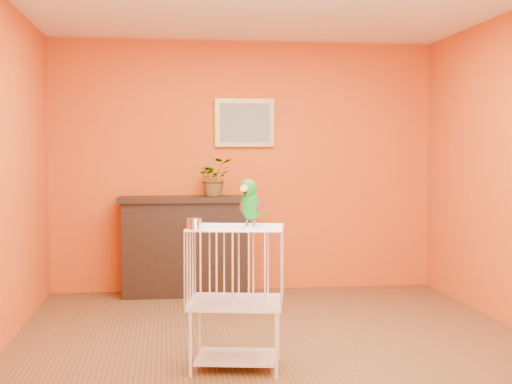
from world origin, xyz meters
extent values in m
plane|color=brown|center=(0.00, 0.00, 0.00)|extent=(4.50, 4.50, 0.00)
plane|color=#D65514|center=(0.00, 2.25, 1.30)|extent=(4.00, 0.00, 4.00)
plane|color=#D65514|center=(0.00, -2.25, 1.30)|extent=(4.00, 0.00, 4.00)
cube|color=black|center=(-0.62, 2.02, 0.47)|extent=(1.26, 0.42, 0.94)
cube|color=black|center=(-0.62, 2.02, 0.97)|extent=(1.34, 0.48, 0.05)
cube|color=black|center=(-0.62, 1.83, 0.47)|extent=(0.88, 0.02, 0.47)
cube|color=maroon|center=(-0.88, 1.97, 0.37)|extent=(0.05, 0.19, 0.29)
cube|color=#2D5229|center=(-0.80, 1.97, 0.37)|extent=(0.05, 0.19, 0.29)
cube|color=maroon|center=(-0.71, 1.97, 0.37)|extent=(0.05, 0.19, 0.29)
cube|color=#2D5229|center=(-0.60, 1.97, 0.37)|extent=(0.05, 0.19, 0.29)
cube|color=maroon|center=(-0.50, 1.97, 0.37)|extent=(0.05, 0.19, 0.29)
imported|color=#26722D|center=(-0.33, 2.07, 1.15)|extent=(0.44, 0.47, 0.30)
cube|color=#AD903E|center=(0.00, 2.22, 1.75)|extent=(0.62, 0.03, 0.50)
cube|color=gray|center=(0.00, 2.21, 1.75)|extent=(0.52, 0.01, 0.40)
cube|color=white|center=(-0.36, -0.52, 0.07)|extent=(0.58, 0.49, 0.02)
cube|color=white|center=(-0.36, -0.52, 0.44)|extent=(0.68, 0.57, 0.04)
cube|color=white|center=(-0.36, -0.52, 0.94)|extent=(0.68, 0.57, 0.01)
cylinder|color=white|center=(-0.67, -0.68, 0.21)|extent=(0.02, 0.02, 0.42)
cylinder|color=white|center=(-0.13, -0.78, 0.21)|extent=(0.02, 0.02, 0.42)
cylinder|color=white|center=(-0.59, -0.27, 0.21)|extent=(0.02, 0.02, 0.42)
cylinder|color=white|center=(-0.05, -0.37, 0.21)|extent=(0.02, 0.02, 0.42)
cylinder|color=silver|center=(-0.64, -0.65, 0.98)|extent=(0.10, 0.10, 0.07)
cylinder|color=#59544C|center=(-0.28, -0.47, 0.96)|extent=(0.01, 0.01, 0.05)
cylinder|color=#59544C|center=(-0.24, -0.50, 0.96)|extent=(0.01, 0.01, 0.05)
ellipsoid|color=#07821E|center=(-0.26, -0.48, 1.08)|extent=(0.19, 0.21, 0.23)
ellipsoid|color=#07821E|center=(-0.28, -0.51, 1.20)|extent=(0.15, 0.16, 0.11)
cone|color=#EEA214|center=(-0.30, -0.56, 1.19)|extent=(0.08, 0.09, 0.07)
cone|color=black|center=(-0.30, -0.55, 1.17)|extent=(0.04, 0.04, 0.03)
sphere|color=black|center=(-0.32, -0.51, 1.21)|extent=(0.02, 0.02, 0.02)
sphere|color=black|center=(-0.25, -0.55, 1.21)|extent=(0.02, 0.02, 0.02)
ellipsoid|color=#A50C0C|center=(-0.31, -0.45, 1.07)|extent=(0.06, 0.07, 0.08)
ellipsoid|color=navy|center=(-0.20, -0.51, 1.07)|extent=(0.06, 0.07, 0.08)
cone|color=#07821E|center=(-0.22, -0.42, 1.00)|extent=(0.14, 0.17, 0.12)
camera|label=1|loc=(-0.82, -5.17, 1.42)|focal=50.00mm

